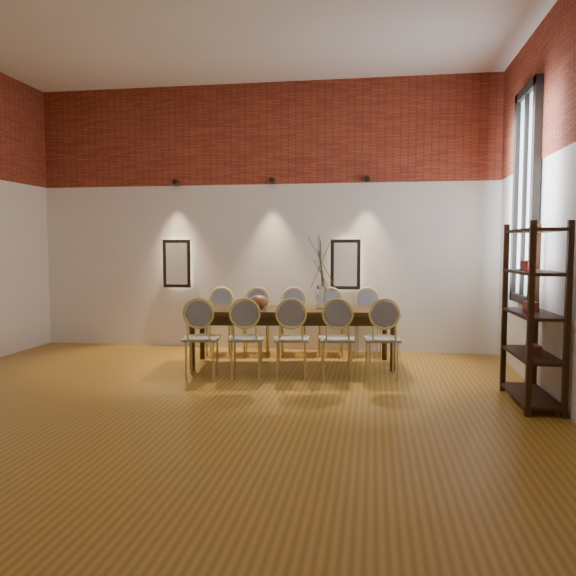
# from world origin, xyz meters

# --- Properties ---
(floor) EXTENTS (7.00, 7.00, 0.02)m
(floor) POSITION_xyz_m (0.00, 0.00, -0.01)
(floor) COLOR #9A691F
(floor) RESTS_ON ground
(wall_back) EXTENTS (7.00, 0.10, 4.00)m
(wall_back) POSITION_xyz_m (0.00, 3.55, 2.00)
(wall_back) COLOR silver
(wall_back) RESTS_ON ground
(brick_band_back) EXTENTS (7.00, 0.02, 1.50)m
(brick_band_back) POSITION_xyz_m (0.00, 3.48, 3.25)
(brick_band_back) COLOR maroon
(brick_band_back) RESTS_ON ground
(niche_left) EXTENTS (0.36, 0.06, 0.66)m
(niche_left) POSITION_xyz_m (-1.30, 3.45, 1.30)
(niche_left) COLOR #FFEAC6
(niche_left) RESTS_ON wall_back
(niche_right) EXTENTS (0.36, 0.06, 0.66)m
(niche_right) POSITION_xyz_m (1.30, 3.45, 1.30)
(niche_right) COLOR #FFEAC6
(niche_right) RESTS_ON wall_back
(spot_fixture_left) EXTENTS (0.08, 0.10, 0.08)m
(spot_fixture_left) POSITION_xyz_m (-1.30, 3.42, 2.55)
(spot_fixture_left) COLOR black
(spot_fixture_left) RESTS_ON wall_back
(spot_fixture_mid) EXTENTS (0.08, 0.10, 0.08)m
(spot_fixture_mid) POSITION_xyz_m (0.20, 3.42, 2.55)
(spot_fixture_mid) COLOR black
(spot_fixture_mid) RESTS_ON wall_back
(spot_fixture_right) EXTENTS (0.08, 0.10, 0.08)m
(spot_fixture_right) POSITION_xyz_m (1.60, 3.42, 2.55)
(spot_fixture_right) COLOR black
(spot_fixture_right) RESTS_ON wall_back
(window_glass) EXTENTS (0.02, 0.78, 2.38)m
(window_glass) POSITION_xyz_m (3.46, 2.00, 2.15)
(window_glass) COLOR silver
(window_glass) RESTS_ON wall_right
(window_frame) EXTENTS (0.08, 0.90, 2.50)m
(window_frame) POSITION_xyz_m (3.44, 2.00, 2.15)
(window_frame) COLOR black
(window_frame) RESTS_ON wall_right
(window_mullion) EXTENTS (0.06, 0.06, 2.40)m
(window_mullion) POSITION_xyz_m (3.44, 2.00, 2.15)
(window_mullion) COLOR black
(window_mullion) RESTS_ON wall_right
(dining_table) EXTENTS (2.78, 1.19, 0.75)m
(dining_table) POSITION_xyz_m (0.66, 2.37, 0.38)
(dining_table) COLOR #311F0A
(dining_table) RESTS_ON floor
(chair_near_a) EXTENTS (0.49, 0.49, 0.94)m
(chair_near_a) POSITION_xyz_m (-0.32, 1.53, 0.47)
(chair_near_a) COLOR tan
(chair_near_a) RESTS_ON floor
(chair_near_b) EXTENTS (0.49, 0.49, 0.94)m
(chair_near_b) POSITION_xyz_m (0.22, 1.60, 0.47)
(chair_near_b) COLOR tan
(chair_near_b) RESTS_ON floor
(chair_near_c) EXTENTS (0.49, 0.49, 0.94)m
(chair_near_c) POSITION_xyz_m (0.75, 1.67, 0.47)
(chair_near_c) COLOR tan
(chair_near_c) RESTS_ON floor
(chair_near_d) EXTENTS (0.49, 0.49, 0.94)m
(chair_near_d) POSITION_xyz_m (1.29, 1.73, 0.47)
(chair_near_d) COLOR tan
(chair_near_d) RESTS_ON floor
(chair_near_e) EXTENTS (0.49, 0.49, 0.94)m
(chair_near_e) POSITION_xyz_m (1.82, 1.80, 0.47)
(chair_near_e) COLOR tan
(chair_near_e) RESTS_ON floor
(chair_far_a) EXTENTS (0.49, 0.49, 0.94)m
(chair_far_a) POSITION_xyz_m (-0.49, 2.95, 0.47)
(chair_far_a) COLOR tan
(chair_far_a) RESTS_ON floor
(chair_far_b) EXTENTS (0.49, 0.49, 0.94)m
(chair_far_b) POSITION_xyz_m (0.04, 3.01, 0.47)
(chair_far_b) COLOR tan
(chair_far_b) RESTS_ON floor
(chair_far_c) EXTENTS (0.49, 0.49, 0.94)m
(chair_far_c) POSITION_xyz_m (0.57, 3.08, 0.47)
(chair_far_c) COLOR tan
(chair_far_c) RESTS_ON floor
(chair_far_d) EXTENTS (0.49, 0.49, 0.94)m
(chair_far_d) POSITION_xyz_m (1.11, 3.15, 0.47)
(chair_far_d) COLOR tan
(chair_far_d) RESTS_ON floor
(chair_far_e) EXTENTS (0.49, 0.49, 0.94)m
(chair_far_e) POSITION_xyz_m (1.64, 3.21, 0.47)
(chair_far_e) COLOR tan
(chair_far_e) RESTS_ON floor
(vase) EXTENTS (0.14, 0.14, 0.30)m
(vase) POSITION_xyz_m (1.03, 2.42, 0.90)
(vase) COLOR silver
(vase) RESTS_ON dining_table
(dried_branches) EXTENTS (0.50, 0.50, 0.70)m
(dried_branches) POSITION_xyz_m (1.03, 2.42, 1.35)
(dried_branches) COLOR #494130
(dried_branches) RESTS_ON vase
(bowl) EXTENTS (0.24, 0.24, 0.18)m
(bowl) POSITION_xyz_m (0.23, 2.27, 0.84)
(bowl) COLOR brown
(bowl) RESTS_ON dining_table
(book) EXTENTS (0.28, 0.21, 0.03)m
(book) POSITION_xyz_m (0.63, 2.44, 0.77)
(book) COLOR #800E71
(book) RESTS_ON dining_table
(shelving_rack) EXTENTS (0.40, 1.01, 1.80)m
(shelving_rack) POSITION_xyz_m (3.28, 0.92, 0.90)
(shelving_rack) COLOR black
(shelving_rack) RESTS_ON floor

